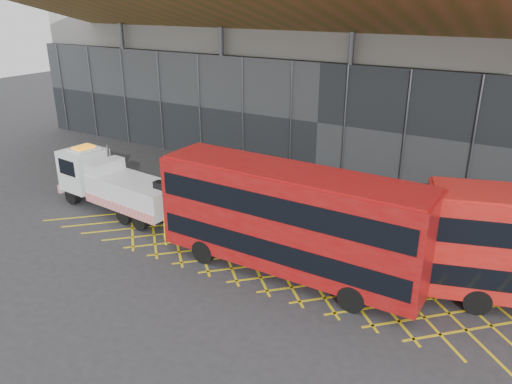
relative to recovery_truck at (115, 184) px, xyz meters
The scene contains 6 objects.
ground_plane 6.03m from the recovery_truck, ahead, with size 120.00×120.00×0.00m, color #2B2B2E.
road_markings 11.52m from the recovery_truck, ahead, with size 27.96×7.16×0.01m.
construction_building 21.41m from the recovery_truck, 67.45° to the left, with size 55.00×23.97×18.00m.
recovery_truck is the anchor object (origin of this frame).
bus_towed 12.38m from the recovery_truck, ahead, with size 12.56×3.11×5.09m.
worker 5.85m from the recovery_truck, 18.07° to the right, with size 0.54×0.36×1.49m, color yellow.
Camera 1 is at (15.69, -19.52, 12.09)m, focal length 35.00 mm.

